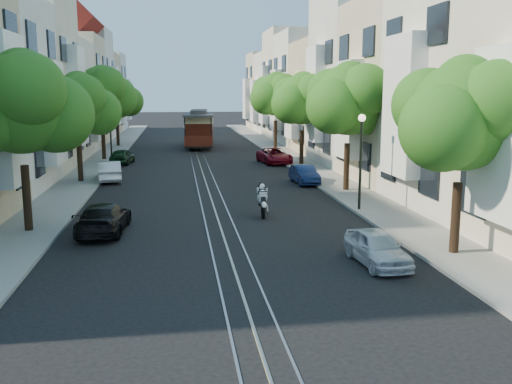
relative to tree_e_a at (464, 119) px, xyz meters
name	(u,v)px	position (x,y,z in m)	size (l,w,h in m)	color
ground	(197,155)	(-7.26, 31.02, -4.40)	(200.00, 200.00, 0.00)	black
sidewalk_east	(282,153)	(-0.01, 31.02, -4.34)	(2.50, 80.00, 0.12)	gray
sidewalk_west	(108,155)	(-14.51, 31.02, -4.34)	(2.50, 80.00, 0.12)	gray
rail_left	(190,155)	(-7.81, 31.02, -4.39)	(0.06, 80.00, 0.02)	gray
rail_slot	(197,155)	(-7.26, 31.02, -4.39)	(0.06, 80.00, 0.02)	gray
rail_right	(203,154)	(-6.71, 31.02, -4.39)	(0.06, 80.00, 0.02)	gray
lane_line	(197,155)	(-7.26, 31.02, -4.40)	(0.08, 80.00, 0.01)	tan
townhouses_east	(336,92)	(4.61, 30.94, 0.79)	(7.75, 72.00, 12.00)	beige
townhouses_west	(45,93)	(-19.13, 30.94, 0.68)	(7.75, 72.00, 11.76)	silver
tree_e_a	(464,119)	(0.00, 0.00, 0.00)	(4.72, 3.87, 6.27)	black
tree_e_b	(350,101)	(0.00, 12.00, 0.34)	(4.93, 4.08, 6.68)	black
tree_e_c	(303,101)	(0.00, 23.00, 0.20)	(4.84, 3.99, 6.52)	black
tree_e_d	(276,95)	(0.00, 34.00, 0.47)	(5.01, 4.16, 6.85)	black
tree_w_a	(22,106)	(-14.40, 5.00, 0.34)	(4.93, 4.08, 6.68)	black
tree_w_b	(78,106)	(-14.40, 17.00, 0.00)	(4.72, 3.87, 6.27)	black
tree_w_c	(102,94)	(-14.40, 28.00, 0.67)	(5.13, 4.28, 7.09)	black
tree_w_d	(117,98)	(-14.40, 39.00, 0.20)	(4.84, 3.99, 6.52)	black
lamp_east	(361,148)	(-0.96, 7.02, -1.55)	(0.32, 0.32, 4.16)	black
lamp_west	(110,125)	(-13.56, 25.02, -1.55)	(0.32, 0.32, 4.16)	black
sportbike_rider	(262,198)	(-5.33, 6.78, -3.62)	(0.54, 1.86, 1.40)	black
cable_car	(199,127)	(-6.76, 37.33, -2.49)	(3.19, 8.54, 3.22)	black
parked_car_e_near	(377,247)	(-2.86, -0.55, -3.86)	(1.26, 3.14, 1.07)	silver
parked_car_e_mid	(304,175)	(-1.66, 14.95, -3.87)	(1.12, 3.21, 1.06)	#0E1C47
parked_car_e_far	(275,156)	(-1.79, 24.34, -3.83)	(1.89, 4.10, 1.14)	maroon
parked_car_w_near	(104,218)	(-11.66, 4.66, -3.82)	(1.62, 3.98, 1.15)	black
parked_car_w_mid	(110,171)	(-12.86, 17.39, -3.80)	(1.26, 3.62, 1.19)	silver
parked_car_w_far	(122,156)	(-12.86, 25.46, -3.83)	(1.35, 3.34, 1.14)	black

